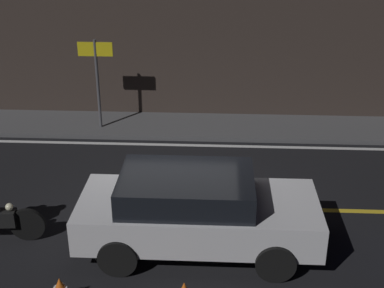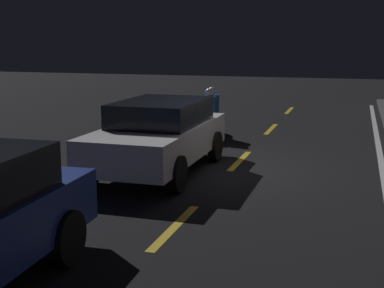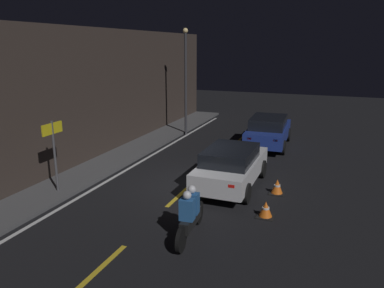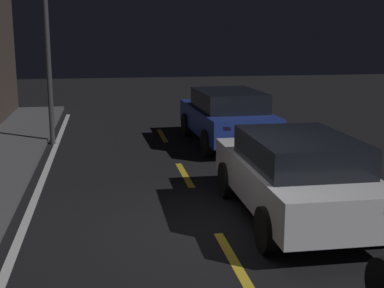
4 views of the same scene
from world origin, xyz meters
name	(u,v)px [view 4 (image 4 of 4)]	position (x,y,z in m)	size (l,w,h in m)	color
ground_plane	(218,234)	(0.00, 0.00, 0.00)	(56.00, 56.00, 0.00)	black
lane_dash_c	(233,260)	(-1.00, 0.00, 0.00)	(2.00, 0.14, 0.01)	gold
lane_dash_d	(185,175)	(3.50, 0.00, 0.00)	(2.00, 0.14, 0.01)	gold
lane_dash_e	(162,135)	(8.00, 0.00, 0.00)	(2.00, 0.14, 0.01)	gold
lane_solid_kerb	(16,246)	(0.00, 3.03, 0.00)	(25.20, 0.14, 0.01)	silver
sedan_white	(295,174)	(0.45, -1.38, 0.78)	(4.20, 1.91, 1.45)	silver
sedan_blue	(227,116)	(6.44, -1.62, 0.81)	(4.39, 2.06, 1.51)	navy
street_lamp	(46,25)	(7.28, 3.13, 3.24)	(0.28, 0.28, 5.76)	#333338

